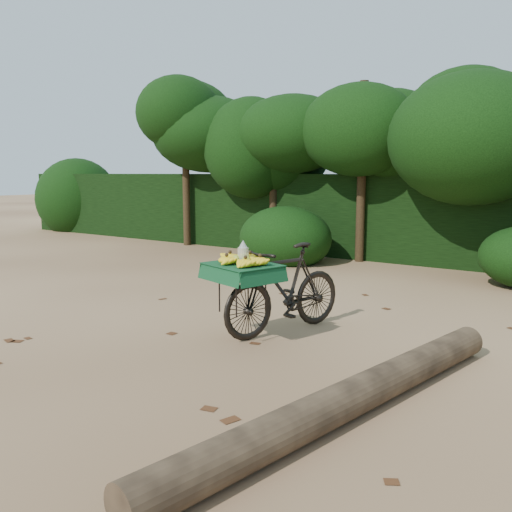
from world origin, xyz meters
The scene contains 7 objects.
ground centered at (0.00, 0.00, 0.00)m, with size 80.00×80.00×0.00m, color tan.
vendor_bicycle centered at (-0.42, 0.07, 0.53)m, with size 1.09×1.86×1.03m.
fallen_log centered at (1.16, -1.47, 0.14)m, with size 0.29×0.29×3.98m, color brown.
hedge_backdrop centered at (0.00, 6.30, 0.90)m, with size 26.00×1.80×1.80m, color black.
tree_row centered at (-0.65, 5.50, 2.00)m, with size 14.50×2.00×4.00m, color black, non-canonical shape.
bush_clumps centered at (0.50, 4.30, 0.45)m, with size 8.80×1.70×0.90m, color black, non-canonical shape.
leaf_litter centered at (0.00, 0.65, 0.01)m, with size 7.00×7.30×0.01m, color #492713, non-canonical shape.
Camera 1 is at (2.77, -5.08, 1.82)m, focal length 38.00 mm.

